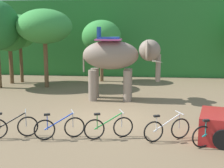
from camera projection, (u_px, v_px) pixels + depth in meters
The scene contains 12 objects.
ground_plane at pixel (104, 119), 12.30m from camera, with size 80.00×80.00×0.00m, color brown.
foliage_hedge at pixel (126, 38), 26.05m from camera, with size 36.00×6.00×5.94m, color #28702D.
tree_center_left at pixel (9, 34), 20.04m from camera, with size 2.73×2.73×4.57m.
tree_right at pixel (20, 32), 20.46m from camera, with size 2.29×2.29×4.66m.
tree_far_right at pixel (45, 27), 18.57m from camera, with size 3.45×3.45×4.92m.
tree_center_right at pixel (102, 37), 20.92m from camera, with size 2.75×2.75×4.32m.
elephant at pixel (117, 58), 15.44m from camera, with size 4.15×2.08×3.78m.
bike_black at pixel (12, 127), 10.12m from camera, with size 1.61×0.75×0.92m.
bike_blue at pixel (60, 128), 10.03m from camera, with size 1.60×0.77×0.92m.
bike_green at pixel (109, 127), 10.07m from camera, with size 1.62×0.73×0.92m.
bike_white at pixel (167, 129), 9.88m from camera, with size 1.57×0.82×0.92m.
bike_teal at pixel (217, 134), 9.38m from camera, with size 1.62×0.72×0.92m.
Camera 1 is at (1.60, -11.74, 3.61)m, focal length 47.96 mm.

